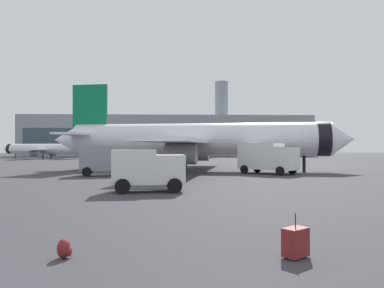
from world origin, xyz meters
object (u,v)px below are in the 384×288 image
object	(u,v)px
cargo_van	(148,168)
safety_cone_mid	(134,168)
safety_cone_near	(295,165)
rolling_suitcase	(296,242)
traveller_backpack	(64,249)
service_truck	(105,159)
airplane_at_gate	(196,140)
fuel_truck	(267,157)
airplane_taxiing	(43,149)
safety_cone_far	(113,169)

from	to	relation	value
cargo_van	safety_cone_mid	xyz separation A→B (m)	(-3.28, 21.62, -1.11)
safety_cone_near	rolling_suitcase	world-z (taller)	rolling_suitcase
safety_cone_mid	traveller_backpack	bearing A→B (deg)	-86.28
service_truck	cargo_van	size ratio (longest dim) A/B	1.12
airplane_at_gate	fuel_truck	bearing A→B (deg)	-37.37
traveller_backpack	service_truck	bearing A→B (deg)	98.82
airplane_taxiing	rolling_suitcase	world-z (taller)	airplane_taxiing
safety_cone_near	safety_cone_mid	size ratio (longest dim) A/B	1.21
safety_cone_near	safety_cone_mid	world-z (taller)	safety_cone_near
airplane_taxiing	cargo_van	distance (m)	77.81
safety_cone_near	safety_cone_far	xyz separation A→B (m)	(-22.80, -7.25, 0.01)
service_truck	traveller_backpack	distance (m)	27.94
safety_cone_mid	safety_cone_far	xyz separation A→B (m)	(-1.98, -3.19, 0.08)
airplane_taxiing	fuel_truck	size ratio (longest dim) A/B	3.91
cargo_van	rolling_suitcase	size ratio (longest dim) A/B	4.13
airplane_taxiing	airplane_at_gate	bearing A→B (deg)	-54.88
safety_cone_near	traveller_backpack	distance (m)	43.73
airplane_at_gate	safety_cone_mid	xyz separation A→B (m)	(-7.39, 1.04, -3.32)
airplane_taxiing	traveller_backpack	bearing A→B (deg)	-70.28
cargo_van	safety_cone_near	xyz separation A→B (m)	(17.55, 25.69, -1.04)
rolling_suitcase	service_truck	bearing A→B (deg)	109.75
safety_cone_near	safety_cone_far	size ratio (longest dim) A/B	0.98
service_truck	safety_cone_far	xyz separation A→B (m)	(-0.01, 4.78, -1.19)
safety_cone_near	safety_cone_far	bearing A→B (deg)	-162.35
airplane_at_gate	safety_cone_far	distance (m)	10.14
airplane_at_gate	service_truck	world-z (taller)	airplane_at_gate
cargo_van	rolling_suitcase	world-z (taller)	cargo_van
safety_cone_far	traveller_backpack	bearing A→B (deg)	-82.46
safety_cone_mid	rolling_suitcase	distance (m)	36.65
fuel_truck	safety_cone_mid	world-z (taller)	fuel_truck
fuel_truck	rolling_suitcase	world-z (taller)	fuel_truck
airplane_taxiing	fuel_truck	xyz separation A→B (m)	(42.67, -55.99, -0.65)
airplane_taxiing	safety_cone_mid	xyz separation A→B (m)	(28.19, -49.54, -2.09)
airplane_taxiing	safety_cone_far	world-z (taller)	airplane_taxiing
cargo_van	safety_cone_mid	size ratio (longest dim) A/B	6.65
service_truck	cargo_van	xyz separation A→B (m)	(5.25, -13.65, -0.16)
safety_cone_mid	rolling_suitcase	world-z (taller)	rolling_suitcase
safety_cone_mid	traveller_backpack	world-z (taller)	safety_cone_mid
safety_cone_mid	safety_cone_far	bearing A→B (deg)	-121.77
safety_cone_far	fuel_truck	bearing A→B (deg)	-11.21
service_truck	rolling_suitcase	xyz separation A→B (m)	(9.98, -27.79, -1.22)
safety_cone_far	traveller_backpack	size ratio (longest dim) A/B	1.74
airplane_at_gate	safety_cone_near	world-z (taller)	airplane_at_gate
airplane_taxiing	traveller_backpack	distance (m)	90.42
airplane_at_gate	rolling_suitcase	bearing A→B (deg)	-88.98
safety_cone_far	rolling_suitcase	bearing A→B (deg)	-72.96
airplane_taxiing	safety_cone_near	bearing A→B (deg)	-42.86
fuel_truck	safety_cone_far	size ratio (longest dim) A/B	7.11
airplane_at_gate	safety_cone_near	size ratio (longest dim) A/B	43.24
airplane_taxiing	rolling_suitcase	xyz separation A→B (m)	(36.20, -85.30, -2.03)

